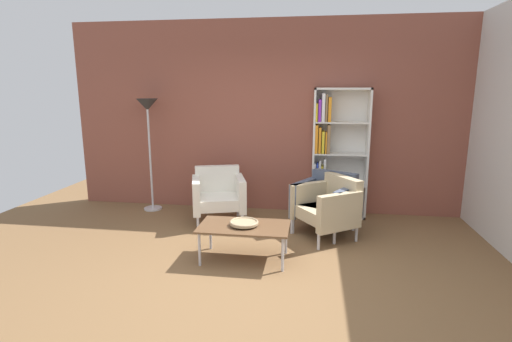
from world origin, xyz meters
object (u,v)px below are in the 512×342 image
armchair_near_window (218,194)px  coffee_table_low (244,228)px  armchair_corner_red (328,206)px  floor_lamp_torchiere (148,118)px  bookshelf_tall (333,152)px  decorative_bowl (244,223)px  armchair_spare_guest (327,201)px

armchair_near_window → coffee_table_low: bearing=-81.0°
armchair_corner_red → floor_lamp_torchiere: 3.01m
bookshelf_tall → coffee_table_low: size_ratio=1.90×
bookshelf_tall → decorative_bowl: bookshelf_tall is taller
coffee_table_low → armchair_spare_guest: armchair_spare_guest is taller
bookshelf_tall → coffee_table_low: 2.11m
decorative_bowl → floor_lamp_torchiere: (-1.77, 1.62, 1.01)m
armchair_spare_guest → floor_lamp_torchiere: size_ratio=0.53×
decorative_bowl → armchair_near_window: armchair_near_window is taller
armchair_near_window → floor_lamp_torchiere: 1.63m
armchair_near_window → decorative_bowl: bearing=-81.0°
coffee_table_low → decorative_bowl: 0.07m
bookshelf_tall → floor_lamp_torchiere: 2.84m
armchair_corner_red → armchair_spare_guest: (-0.01, 0.22, 0.00)m
bookshelf_tall → armchair_spare_guest: (-0.10, -0.69, -0.55)m
decorative_bowl → floor_lamp_torchiere: bearing=137.6°
armchair_near_window → floor_lamp_torchiere: size_ratio=0.50×
coffee_table_low → armchair_near_window: bearing=116.2°
bookshelf_tall → armchair_spare_guest: bookshelf_tall is taller
bookshelf_tall → coffee_table_low: (-1.03, -1.75, -0.60)m
armchair_near_window → armchair_corner_red: 1.58m
armchair_near_window → floor_lamp_torchiere: floor_lamp_torchiere is taller
decorative_bowl → armchair_spare_guest: bearing=48.6°
armchair_corner_red → floor_lamp_torchiere: floor_lamp_torchiere is taller
bookshelf_tall → armchair_near_window: 1.79m
coffee_table_low → floor_lamp_torchiere: size_ratio=0.57×
decorative_bowl → armchair_near_window: 1.33m
armchair_corner_red → floor_lamp_torchiere: (-2.72, 0.78, 1.03)m
armchair_spare_guest → decorative_bowl: bearing=-103.0°
armchair_corner_red → decorative_bowl: bearing=-83.7°
armchair_corner_red → coffee_table_low: bearing=-83.7°
coffee_table_low → armchair_corner_red: (0.95, 0.84, 0.05)m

